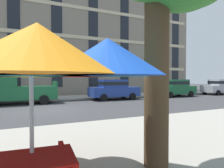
# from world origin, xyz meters

# --- Properties ---
(ground_plane) EXTENTS (120.00, 120.00, 0.00)m
(ground_plane) POSITION_xyz_m (0.00, 0.00, 0.00)
(ground_plane) COLOR #38383A
(sidewalk_far) EXTENTS (56.00, 3.60, 0.12)m
(sidewalk_far) POSITION_xyz_m (0.00, 6.80, 0.06)
(sidewalk_far) COLOR #B2ADA3
(sidewalk_far) RESTS_ON ground
(apartment_building) EXTENTS (39.95, 12.08, 16.00)m
(apartment_building) POSITION_xyz_m (-0.00, 14.99, 8.00)
(apartment_building) COLOR gray
(apartment_building) RESTS_ON ground
(pickup_green) EXTENTS (5.10, 2.12, 2.20)m
(pickup_green) POSITION_xyz_m (-1.76, 3.70, 1.03)
(pickup_green) COLOR #195933
(pickup_green) RESTS_ON ground
(sedan_blue) EXTENTS (4.40, 1.98, 1.78)m
(sedan_blue) POSITION_xyz_m (6.02, 3.70, 0.95)
(sedan_blue) COLOR navy
(sedan_blue) RESTS_ON ground
(sedan_green) EXTENTS (4.40, 1.98, 1.78)m
(sedan_green) POSITION_xyz_m (13.08, 3.70, 0.95)
(sedan_green) COLOR #195933
(sedan_green) RESTS_ON ground
(sedan_silver) EXTENTS (4.40, 1.98, 1.78)m
(sedan_silver) POSITION_xyz_m (19.91, 3.70, 0.95)
(sedan_silver) COLOR #A8AAB2
(sedan_silver) RESTS_ON ground
(patio_umbrella) EXTENTS (3.69, 3.69, 2.39)m
(patio_umbrella) POSITION_xyz_m (-1.28, -9.00, 2.09)
(patio_umbrella) COLOR silver
(patio_umbrella) RESTS_ON ground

